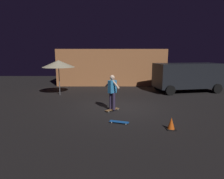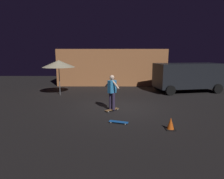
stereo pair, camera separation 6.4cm
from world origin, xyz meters
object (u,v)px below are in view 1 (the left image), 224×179
traffic_cone (171,124)px  parked_van (187,76)px  skateboard_ridden (112,110)px  skateboard_spare (119,122)px  skater (112,90)px  patio_umbrella (58,64)px

traffic_cone → parked_van: bearing=66.0°
parked_van → skateboard_ridden: parked_van is taller
parked_van → skateboard_spare: (-5.12, -6.63, -1.11)m
parked_van → skater: parked_van is taller
traffic_cone → patio_umbrella: bearing=133.1°
patio_umbrella → traffic_cone: size_ratio=5.00×
skateboard_spare → traffic_cone: 2.00m
parked_van → skater: bearing=-137.8°
skateboard_spare → skater: 2.02m
patio_umbrella → skater: bearing=-46.2°
parked_van → skateboard_spare: size_ratio=6.06×
patio_umbrella → skateboard_ridden: bearing=-46.2°
skater → parked_van: bearing=42.2°
skateboard_ridden → traffic_cone: traffic_cone is taller
skateboard_ridden → skater: 0.98m
parked_van → skateboard_ridden: (-5.39, -4.89, -1.11)m
skateboard_spare → traffic_cone: (1.88, -0.65, 0.16)m
traffic_cone → skater: bearing=132.0°
traffic_cone → skateboard_ridden: bearing=132.0°
patio_umbrella → skater: size_ratio=1.38×
parked_van → traffic_cone: size_ratio=10.58×
parked_van → skateboard_ridden: bearing=-137.8°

